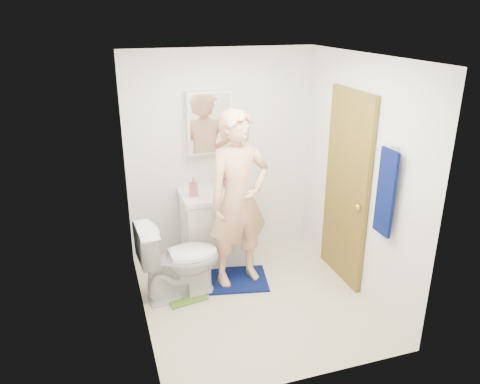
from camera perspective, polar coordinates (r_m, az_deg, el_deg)
The scene contains 22 objects.
floor at distance 4.95m, azimuth 1.70°, elevation -12.83°, with size 2.20×2.40×0.02m, color beige.
ceiling at distance 4.12m, azimuth 2.07°, elevation 16.33°, with size 2.20×2.40×0.02m, color white.
wall_back at distance 5.48m, azimuth -2.37°, elevation 4.67°, with size 2.20×0.02×2.40m, color white.
wall_front at distance 3.37m, azimuth 8.79°, elevation -6.61°, with size 2.20×0.02×2.40m, color white.
wall_left at distance 4.17m, azimuth -12.66°, elevation -1.28°, with size 0.02×2.40×2.40m, color white.
wall_right at distance 4.85m, azimuth 14.32°, elevation 1.79°, with size 0.02×2.40×2.40m, color white.
vanity_cabinet at distance 5.47m, azimuth -2.94°, elevation -4.38°, with size 0.75×0.55×0.80m, color white.
countertop at distance 5.30m, azimuth -3.02°, elevation -0.23°, with size 0.79×0.59×0.05m, color white.
sink_basin at distance 5.29m, azimuth -3.02°, elevation -0.08°, with size 0.40×0.40×0.03m, color white.
faucet at distance 5.43m, azimuth -3.53°, elevation 1.26°, with size 0.03×0.03×0.12m, color silver.
medicine_cabinet at distance 5.28m, azimuth -3.82°, elevation 8.48°, with size 0.50×0.12×0.70m, color white.
mirror_panel at distance 5.22m, azimuth -3.65°, elevation 8.34°, with size 0.46×0.01×0.66m, color white.
door at distance 5.01m, azimuth 12.82°, elevation 0.40°, with size 0.05×0.80×2.05m, color olive.
door_knob at distance 4.76m, azimuth 14.23°, elevation -1.80°, with size 0.07×0.07×0.07m, color gold.
towel at distance 4.35m, azimuth 17.35°, elevation -0.09°, with size 0.03×0.24×0.80m, color #08144F.
towel_hook at distance 4.25m, azimuth 18.41°, elevation 5.25°, with size 0.02×0.02×0.06m, color silver.
toilet at distance 4.81m, azimuth -7.39°, elevation -8.11°, with size 0.47×0.82×0.83m, color white.
bath_mat at distance 5.20m, azimuth -0.90°, elevation -10.66°, with size 0.74×0.53×0.02m, color #08144F.
green_rug at distance 4.98m, azimuth -6.70°, elevation -12.46°, with size 0.39×0.33×0.02m, color #53852C.
soap_dispenser at distance 5.17m, azimuth -5.69°, elevation 0.66°, with size 0.09×0.10×0.21m, color #C25A66.
toothbrush_cup at distance 5.42m, azimuth -1.53°, elevation 1.13°, with size 0.12×0.12×0.10m, color #7F3E88.
man at distance 4.79m, azimuth -0.14°, elevation -0.94°, with size 0.68×0.45×1.86m, color #E0A67E.
Camera 1 is at (-1.39, -3.86, 2.76)m, focal length 35.00 mm.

